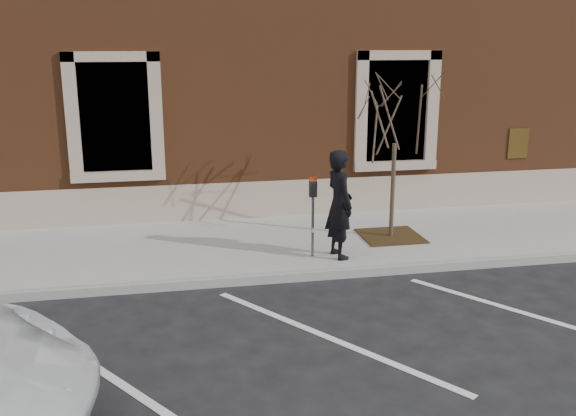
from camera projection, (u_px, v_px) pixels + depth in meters
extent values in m
plane|color=#28282B|center=(295.00, 280.00, 10.80)|extent=(120.00, 120.00, 0.00)
cube|color=#B9B4AE|center=(277.00, 244.00, 12.45)|extent=(40.00, 3.50, 0.15)
cube|color=#9E9E99|center=(295.00, 277.00, 10.74)|extent=(40.00, 0.12, 0.15)
cube|color=brown|center=(237.00, 37.00, 17.14)|extent=(40.00, 8.50, 8.00)
cube|color=tan|center=(262.00, 199.00, 14.01)|extent=(40.00, 0.06, 0.80)
cube|color=black|center=(115.00, 117.00, 13.10)|extent=(1.40, 0.30, 2.20)
cube|color=tan|center=(119.00, 176.00, 13.24)|extent=(1.90, 0.20, 0.20)
cube|color=black|center=(394.00, 110.00, 14.22)|extent=(1.40, 0.30, 2.20)
cube|color=tan|center=(394.00, 165.00, 14.36)|extent=(1.90, 0.20, 0.20)
imported|color=black|center=(339.00, 204.00, 11.27)|extent=(0.58, 0.78, 1.94)
cylinder|color=#595B60|center=(313.00, 227.00, 11.40)|extent=(0.05, 0.05, 1.10)
cube|color=black|center=(313.00, 189.00, 11.22)|extent=(0.13, 0.10, 0.29)
cube|color=red|center=(313.00, 179.00, 11.18)|extent=(0.12, 0.09, 0.07)
cube|color=white|center=(313.00, 230.00, 11.37)|extent=(0.05, 0.00, 0.08)
cube|color=#3C2A13|center=(391.00, 236.00, 12.67)|extent=(1.16, 1.16, 0.03)
cylinder|color=#4C3F2E|center=(393.00, 191.00, 12.44)|extent=(0.08, 0.08, 1.86)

